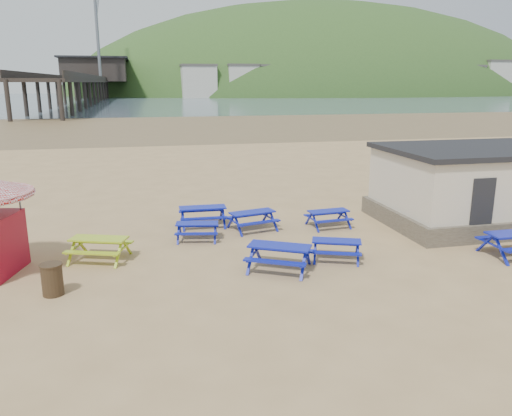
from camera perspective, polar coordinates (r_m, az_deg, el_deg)
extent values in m
plane|color=tan|center=(17.73, -3.27, -4.54)|extent=(400.00, 400.00, 0.00)
plane|color=olive|center=(71.85, -10.82, 9.39)|extent=(400.00, 400.00, 0.00)
plane|color=#4B5D6B|center=(186.68, -12.35, 12.11)|extent=(400.00, 400.00, 0.00)
cube|color=#0F2BA7|center=(18.53, -6.76, -1.76)|extent=(1.63, 0.88, 0.04)
cube|color=#0F2BA7|center=(19.09, -6.62, -2.03)|extent=(1.56, 0.50, 0.04)
cube|color=#0F2BA7|center=(18.11, -6.86, -2.94)|extent=(1.56, 0.50, 0.04)
cube|color=#0F2BA7|center=(20.31, -6.13, 0.06)|extent=(1.89, 0.78, 0.05)
cube|color=#0F2BA7|center=(20.98, -6.27, -0.30)|extent=(1.88, 0.31, 0.05)
cube|color=#0F2BA7|center=(19.78, -5.94, -1.19)|extent=(1.88, 0.31, 0.05)
cube|color=#0F2BA7|center=(20.24, 8.29, -0.35)|extent=(1.67, 0.77, 0.05)
cube|color=#0F2BA7|center=(20.78, 7.61, -0.67)|extent=(1.64, 0.36, 0.05)
cube|color=#0F2BA7|center=(19.84, 8.94, -1.43)|extent=(1.64, 0.36, 0.05)
cube|color=#0F2BA7|center=(15.45, 2.71, -4.37)|extent=(2.03, 1.57, 0.05)
cube|color=#0F2BA7|center=(16.13, 3.22, -4.67)|extent=(1.80, 1.15, 0.05)
cube|color=#0F2BA7|center=(14.96, 2.14, -6.19)|extent=(1.80, 1.15, 0.05)
cube|color=#0F2BA7|center=(16.57, 9.19, -3.72)|extent=(1.70, 1.15, 0.04)
cube|color=#0F2BA7|center=(17.14, 9.15, -3.97)|extent=(1.56, 0.78, 0.04)
cube|color=#0F2BA7|center=(16.14, 9.17, -5.13)|extent=(1.56, 0.78, 0.04)
cube|color=#0F2BA7|center=(19.31, 26.30, -2.92)|extent=(1.98, 0.29, 0.05)
cube|color=#8FC914|center=(17.05, -17.54, -3.36)|extent=(1.95, 1.28, 0.05)
cube|color=#8FC914|center=(17.66, -16.68, -3.66)|extent=(1.80, 0.85, 0.05)
cube|color=#8FC914|center=(16.62, -18.31, -4.91)|extent=(1.80, 0.85, 0.05)
cylinder|color=#3E281A|center=(14.86, -22.26, -7.62)|extent=(0.57, 0.57, 0.86)
cylinder|color=#3E281A|center=(14.71, -22.42, -6.02)|extent=(0.61, 0.61, 0.04)
cube|color=#665B4C|center=(22.65, 23.41, -0.63)|extent=(7.40, 5.40, 0.70)
cube|color=beige|center=(22.35, 23.79, 3.09)|extent=(7.00, 5.00, 2.30)
cube|color=black|center=(22.17, 24.10, 6.13)|extent=(7.30, 5.30, 0.20)
cube|color=black|center=(19.58, 24.45, 0.25)|extent=(0.90, 0.06, 2.00)
cube|color=black|center=(192.18, -17.99, 13.60)|extent=(9.00, 220.00, 0.60)
cube|color=black|center=(203.19, -17.83, 14.73)|extent=(22.00, 30.00, 8.00)
cube|color=black|center=(203.33, -17.92, 15.94)|extent=(24.00, 32.00, 0.60)
cylinder|color=slate|center=(181.55, -17.64, 18.06)|extent=(1.00, 1.00, 28.00)
cube|color=slate|center=(196.86, -17.62, 21.53)|extent=(0.60, 25.63, 12.38)
ellipsoid|color=#2D4C1E|center=(263.91, 7.81, 10.63)|extent=(264.00, 144.00, 108.00)
cube|color=#0F2BA7|center=(19.62, -0.42, -0.48)|extent=(1.89, 1.08, 0.05)
cube|color=#0F2BA7|center=(20.20, -1.15, -0.86)|extent=(1.78, 0.65, 0.05)
cube|color=#0F2BA7|center=(19.18, 0.35, -1.68)|extent=(1.78, 0.65, 0.05)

